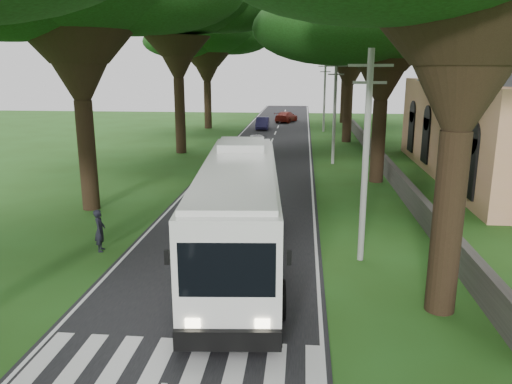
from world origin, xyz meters
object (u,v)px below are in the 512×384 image
distant_car_a (257,141)px  pole_near (366,154)px  distant_car_b (262,123)px  distant_car_c (286,117)px  pedestrian (100,230)px  pole_far (325,95)px  coach_bus (239,209)px  pole_mid (335,110)px

distant_car_a → pole_near: bearing=95.6°
distant_car_b → distant_car_c: 8.59m
distant_car_a → pedestrian: size_ratio=2.44×
pole_far → distant_car_b: 8.18m
distant_car_b → pedestrian: pedestrian is taller
coach_bus → distant_car_c: size_ratio=2.74×
coach_bus → distant_car_b: 42.30m
coach_bus → distant_car_c: bearing=85.2°
pole_mid → pole_far: bearing=90.0°
pole_far → pedestrian: bearing=-104.7°
pole_far → coach_bus: (-4.71, -40.67, -2.07)m
distant_car_a → distant_car_c: distant_car_a is taller
pole_near → distant_car_c: size_ratio=1.63×
pole_near → coach_bus: (-4.71, -0.67, -2.07)m
pole_mid → distant_car_c: bearing=99.0°
pole_near → distant_car_b: (-7.26, 41.53, -3.45)m
coach_bus → distant_car_c: (0.01, 50.40, -1.37)m
pole_mid → distant_car_a: 9.61m
coach_bus → distant_car_a: size_ratio=3.15×
pole_mid → coach_bus: pole_mid is taller
distant_car_a → pedestrian: bearing=72.9°
coach_bus → distant_car_b: (-2.56, 42.20, -1.37)m
coach_bus → pole_mid: bearing=72.4°
pole_near → distant_car_a: bearing=104.0°
pole_mid → distant_car_b: bearing=108.6°
distant_car_c → pedestrian: bearing=100.4°
coach_bus → distant_car_a: bearing=89.1°
distant_car_a → distant_car_c: size_ratio=0.87×
pedestrian → distant_car_a: bearing=-20.4°
pole_mid → pedestrian: pole_mid is taller
pole_mid → pedestrian: size_ratio=4.56×
pole_mid → pedestrian: bearing=-117.7°
distant_car_a → distant_car_b: distant_car_a is taller
pole_mid → distant_car_b: 22.99m
pole_near → coach_bus: 5.18m
pole_far → pedestrian: 41.51m
distant_car_c → distant_car_a: bearing=102.6°
coach_bus → distant_car_c: coach_bus is taller
coach_bus → pedestrian: (-5.80, 0.64, -1.23)m
pole_near → distant_car_b: pole_near is taller
pole_mid → distant_car_a: bearing=136.7°
coach_bus → distant_car_a: coach_bus is taller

